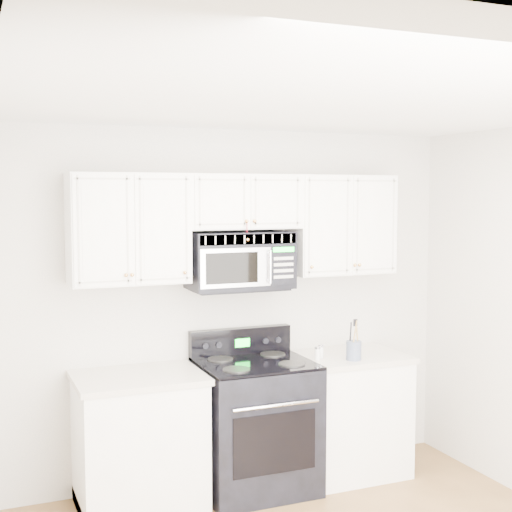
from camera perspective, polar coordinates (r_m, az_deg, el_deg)
room at (r=3.79m, az=7.59°, el=-7.68°), size 3.51×3.51×2.61m
base_cabinet_left at (r=5.06m, az=-9.33°, el=-14.77°), size 0.86×0.65×0.92m
base_cabinet_right at (r=5.61m, az=7.20°, el=-12.72°), size 0.86×0.65×0.92m
range at (r=5.26m, az=-0.07°, el=-13.24°), size 0.79×0.72×1.13m
upper_cabinets at (r=5.14m, az=-1.22°, el=2.80°), size 2.44×0.37×0.75m
microwave at (r=5.13m, az=-1.30°, el=-0.33°), size 0.74×0.42×0.41m
utensil_crock at (r=5.29m, az=7.82°, el=-7.46°), size 0.11×0.11×0.30m
shaker_salt at (r=5.34m, az=5.21°, el=-7.59°), size 0.04×0.04×0.10m
shaker_pepper at (r=5.27m, az=4.94°, el=-7.75°), size 0.04×0.04×0.10m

